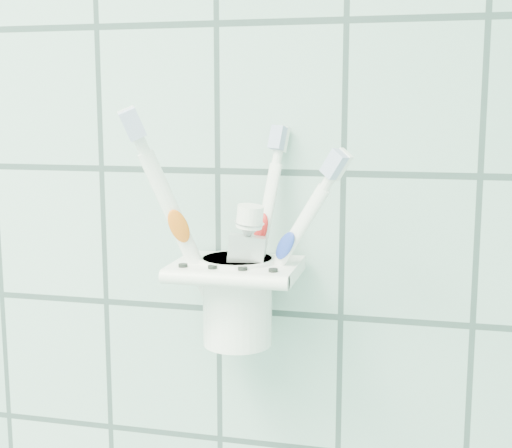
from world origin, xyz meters
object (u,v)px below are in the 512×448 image
Objects in this scene: cup at (237,297)px; toothbrush_pink at (225,213)px; toothbrush_blue at (243,231)px; toothbrush_orange at (238,222)px; holder_bracket at (237,270)px; toothpaste_tube at (237,261)px.

toothbrush_pink is at bearing 170.36° from cup.
cup is 0.37× the size of toothbrush_pink.
toothbrush_orange is at bearing 137.49° from toothbrush_blue.
holder_bracket is at bearing -82.35° from cup.
toothbrush_blue reaches higher than holder_bracket.
toothbrush_pink is 0.03m from toothbrush_blue.
cup is 0.42× the size of toothbrush_blue.
toothbrush_pink reaches higher than toothpaste_tube.
cup is at bearing 97.65° from holder_bracket.
cup is at bearing 96.39° from toothpaste_tube.
holder_bracket is 0.57× the size of toothbrush_blue.
cup is 0.08m from toothbrush_pink.
toothbrush_orange is 0.04m from toothpaste_tube.
toothbrush_pink reaches higher than toothbrush_orange.
toothbrush_blue is at bearing -27.78° from holder_bracket.
toothbrush_pink is at bearing -92.38° from toothbrush_orange.
holder_bracket and cup have the same top height.
holder_bracket is 0.05m from toothbrush_pink.
toothpaste_tube is at bearing -66.11° from toothbrush_pink.
toothbrush_orange is at bearing 27.96° from toothbrush_pink.
holder_bracket is at bearing -44.90° from toothbrush_orange.
toothbrush_blue is 0.02m from toothbrush_orange.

